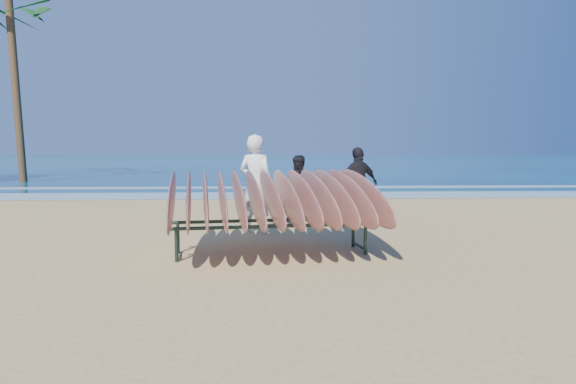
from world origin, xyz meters
The scene contains 9 objects.
ground centered at (0.00, 0.00, 0.00)m, with size 120.00×120.00×0.00m, color tan.
ocean centered at (0.00, 55.00, 0.01)m, with size 160.00×160.00×0.00m, color navy.
foam_near centered at (0.00, 10.00, 0.01)m, with size 160.00×160.00×0.00m, color white.
foam_far centered at (0.00, 13.50, 0.01)m, with size 160.00×160.00×0.00m, color white.
surfboard_rack centered at (-0.30, 0.22, 0.91)m, with size 3.54×3.39×1.47m.
person_white centered at (-0.57, 2.29, 0.98)m, with size 0.72×0.47×1.96m, color white.
person_dark_a centered at (0.42, 3.75, 0.76)m, with size 0.74×0.58×1.52m, color black.
person_dark_b centered at (1.77, 3.79, 0.86)m, with size 1.00×0.42×1.71m, color black.
palm_mid centered at (-12.11, 17.17, 7.89)m, with size 5.20×5.20×8.78m.
Camera 1 is at (-0.41, -7.94, 1.74)m, focal length 32.00 mm.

